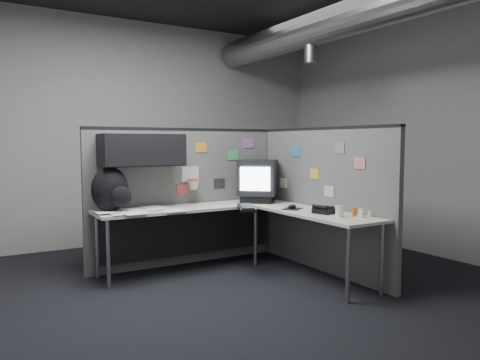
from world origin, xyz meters
TOP-DOWN VIEW (x-y plane):
  - room at (0.56, 0.00)m, footprint 5.62×5.62m
  - partition_back at (-0.25, 1.23)m, footprint 2.44×0.42m
  - partition_right at (1.10, 0.22)m, footprint 0.07×2.23m
  - desk at (0.15, 0.70)m, footprint 2.31×2.11m
  - monitor at (0.72, 0.96)m, footprint 0.64×0.64m
  - keyboard at (0.25, 0.47)m, footprint 0.35×0.49m
  - mouse at (0.69, 0.23)m, footprint 0.29×0.28m
  - phone at (0.78, -0.19)m, footprint 0.22×0.23m
  - bottles at (0.95, -0.55)m, footprint 0.15×0.17m
  - cup at (0.76, -0.45)m, footprint 0.09×0.09m
  - papers at (-0.82, 0.91)m, footprint 0.91×0.60m
  - backpack at (-1.07, 1.02)m, footprint 0.43×0.39m

SIDE VIEW (x-z plane):
  - desk at x=0.15m, z-range 0.25..0.98m
  - papers at x=-0.82m, z-range 0.73..0.75m
  - mouse at x=0.69m, z-range 0.72..0.77m
  - keyboard at x=0.25m, z-range 0.73..0.77m
  - phone at x=0.78m, z-range 0.72..0.81m
  - bottles at x=0.95m, z-range 0.72..0.81m
  - cup at x=0.76m, z-range 0.73..0.84m
  - partition_right at x=1.10m, z-range 0.00..1.63m
  - backpack at x=-1.07m, z-range 0.72..1.20m
  - monitor at x=0.72m, z-range 0.74..1.25m
  - partition_back at x=-0.25m, z-range 0.18..1.81m
  - room at x=0.56m, z-range 0.49..3.71m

